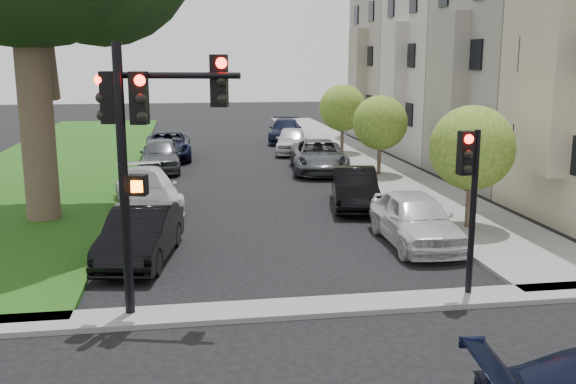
{
  "coord_description": "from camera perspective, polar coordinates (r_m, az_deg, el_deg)",
  "views": [
    {
      "loc": [
        -2.51,
        -10.83,
        5.34
      ],
      "look_at": [
        0.0,
        5.0,
        2.0
      ],
      "focal_mm": 40.0,
      "sensor_mm": 36.0,
      "label": 1
    }
  ],
  "objects": [
    {
      "name": "ground",
      "position": [
        12.33,
        3.76,
        -13.91
      ],
      "size": [
        140.0,
        140.0,
        0.0
      ],
      "primitive_type": "plane",
      "color": "black",
      "rests_on": "ground"
    },
    {
      "name": "grass_strip",
      "position": [
        35.82,
        -19.37,
        2.62
      ],
      "size": [
        8.0,
        44.0,
        0.12
      ],
      "primitive_type": "cube",
      "color": "#205619",
      "rests_on": "ground"
    },
    {
      "name": "sidewalk_right",
      "position": [
        36.43,
        5.82,
        3.37
      ],
      "size": [
        3.5,
        44.0,
        0.12
      ],
      "primitive_type": "cube",
      "color": "slate",
      "rests_on": "ground"
    },
    {
      "name": "sidewalk_cross",
      "position": [
        14.1,
        1.94,
        -10.23
      ],
      "size": [
        60.0,
        1.0,
        0.12
      ],
      "primitive_type": "cube",
      "color": "slate",
      "rests_on": "ground"
    },
    {
      "name": "house_b",
      "position": [
        30.33,
        21.21,
        14.01
      ],
      "size": [
        7.7,
        7.55,
        15.97
      ],
      "color": "#9C978F",
      "rests_on": "ground"
    },
    {
      "name": "house_c",
      "position": [
        37.03,
        15.27,
        13.83
      ],
      "size": [
        7.7,
        7.55,
        15.97
      ],
      "color": "beige",
      "rests_on": "ground"
    },
    {
      "name": "house_d",
      "position": [
        43.98,
        11.18,
        13.62
      ],
      "size": [
        7.7,
        7.55,
        15.97
      ],
      "color": "tan",
      "rests_on": "ground"
    },
    {
      "name": "small_tree_a",
      "position": [
        20.67,
        16.03,
        3.78
      ],
      "size": [
        2.64,
        2.64,
        3.95
      ],
      "color": "#4E3A2C",
      "rests_on": "ground"
    },
    {
      "name": "small_tree_b",
      "position": [
        29.6,
        8.19,
        6.11
      ],
      "size": [
        2.49,
        2.49,
        3.74
      ],
      "color": "#4E3A2C",
      "rests_on": "ground"
    },
    {
      "name": "small_tree_c",
      "position": [
        36.46,
        4.87,
        7.46
      ],
      "size": [
        2.64,
        2.64,
        3.96
      ],
      "color": "#4E3A2C",
      "rests_on": "ground"
    },
    {
      "name": "traffic_signal_main",
      "position": [
        13.17,
        -12.68,
        5.25
      ],
      "size": [
        2.77,
        0.83,
        5.67
      ],
      "color": "black",
      "rests_on": "ground"
    },
    {
      "name": "traffic_signal_secondary",
      "position": [
        14.63,
        15.81,
        0.82
      ],
      "size": [
        0.49,
        0.39,
        3.83
      ],
      "color": "black",
      "rests_on": "ground"
    },
    {
      "name": "car_parked_0",
      "position": [
        19.0,
        11.25,
        -2.36
      ],
      "size": [
        1.92,
        4.58,
        1.55
      ],
      "primitive_type": "imported",
      "rotation": [
        0.0,
        0.0,
        -0.02
      ],
      "color": "silver",
      "rests_on": "ground"
    },
    {
      "name": "car_parked_1",
      "position": [
        23.45,
        5.93,
        0.34
      ],
      "size": [
        2.3,
        4.58,
        1.44
      ],
      "primitive_type": "imported",
      "rotation": [
        0.0,
        0.0,
        -0.18
      ],
      "color": "black",
      "rests_on": "ground"
    },
    {
      "name": "car_parked_2",
      "position": [
        30.82,
        2.74,
        3.2
      ],
      "size": [
        3.13,
        5.72,
        1.52
      ],
      "primitive_type": "imported",
      "rotation": [
        0.0,
        0.0,
        -0.12
      ],
      "color": "#3F4247",
      "rests_on": "ground"
    },
    {
      "name": "car_parked_3",
      "position": [
        36.82,
        0.34,
        4.6
      ],
      "size": [
        2.54,
        4.66,
        1.5
      ],
      "primitive_type": "imported",
      "rotation": [
        0.0,
        0.0,
        -0.18
      ],
      "color": "silver",
      "rests_on": "ground"
    },
    {
      "name": "car_parked_4",
      "position": [
        41.92,
        -0.22,
        5.47
      ],
      "size": [
        2.98,
        5.43,
        1.49
      ],
      "primitive_type": "imported",
      "rotation": [
        0.0,
        0.0,
        -0.18
      ],
      "color": "black",
      "rests_on": "ground"
    },
    {
      "name": "car_parked_5",
      "position": [
        17.64,
        -12.96,
        -3.7
      ],
      "size": [
        2.28,
        4.62,
        1.46
      ],
      "primitive_type": "imported",
      "rotation": [
        0.0,
        0.0,
        -0.17
      ],
      "color": "black",
      "rests_on": "ground"
    },
    {
      "name": "car_parked_6",
      "position": [
        23.74,
        -12.37,
        0.24
      ],
      "size": [
        2.9,
        5.17,
        1.41
      ],
      "primitive_type": "imported",
      "rotation": [
        0.0,
        0.0,
        0.2
      ],
      "color": "silver",
      "rests_on": "ground"
    },
    {
      "name": "car_parked_7",
      "position": [
        31.68,
        -11.28,
        3.28
      ],
      "size": [
        1.97,
        4.68,
        1.58
      ],
      "primitive_type": "imported",
      "rotation": [
        0.0,
        0.0,
        0.02
      ],
      "color": "#3F4247",
      "rests_on": "ground"
    },
    {
      "name": "car_parked_8",
      "position": [
        35.42,
        -10.63,
        4.08
      ],
      "size": [
        2.51,
        5.3,
        1.46
      ],
      "primitive_type": "imported",
      "rotation": [
        0.0,
        0.0,
        0.01
      ],
      "color": "black",
      "rests_on": "ground"
    }
  ]
}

